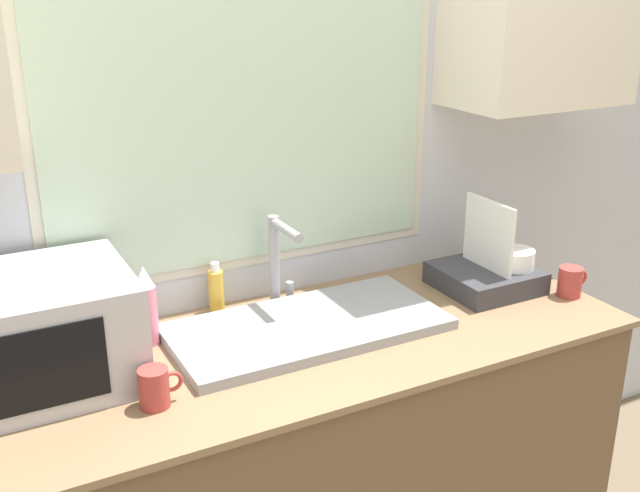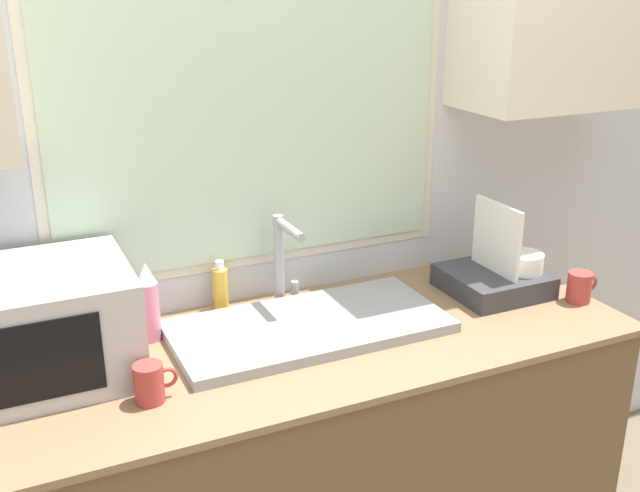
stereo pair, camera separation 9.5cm
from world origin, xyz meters
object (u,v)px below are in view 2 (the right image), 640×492
Objects in this scene: faucet at (283,254)px; dish_rack at (497,275)px; microwave at (46,324)px; soap_bottle at (221,288)px; spray_bottle at (148,303)px; mug_near_sink at (150,383)px.

dish_rack is (0.65, -0.19, -0.11)m from faucet.
dish_rack is at bearing -2.35° from microwave.
faucet is 1.80× the size of soap_bottle.
spray_bottle is 0.33m from mug_near_sink.
spray_bottle reaches higher than soap_bottle.
spray_bottle is at bearing 16.51° from microwave.
microwave is at bearing -169.07° from faucet.
mug_near_sink is (-0.49, -0.37, -0.12)m from faucet.
mug_near_sink is (-1.13, -0.18, -0.01)m from dish_rack.
mug_near_sink is at bearing -142.89° from faucet.
dish_rack is 2.77× the size of mug_near_sink.
faucet reaches higher than soap_bottle.
faucet is 0.96× the size of dish_rack.
spray_bottle is 0.26m from soap_bottle.
microwave is at bearing 129.61° from mug_near_sink.
dish_rack is at bearing -16.11° from faucet.
soap_bottle is at bearing 53.84° from mug_near_sink.
faucet is 1.24× the size of spray_bottle.
dish_rack is at bearing 9.14° from mug_near_sink.
soap_bottle is at bearing 20.01° from microwave.
faucet is at bearing 7.21° from spray_bottle.
dish_rack is 0.86m from soap_bottle.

